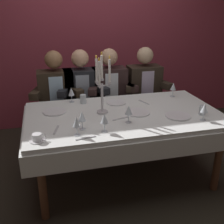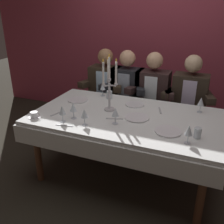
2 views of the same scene
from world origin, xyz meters
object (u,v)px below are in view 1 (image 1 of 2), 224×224
at_px(wine_glass_3, 173,87).
at_px(seated_diner_0, 56,92).
at_px(dinner_plate_2, 178,116).
at_px(coffee_cup_0, 37,138).
at_px(dining_table, 124,124).
at_px(wine_glass_2, 77,122).
at_px(candelabra, 102,87).
at_px(wine_glass_0, 129,111).
at_px(water_tumbler_0, 83,99).
at_px(wine_glass_4, 104,119).
at_px(seated_diner_2, 109,88).
at_px(wine_glass_6, 71,92).
at_px(dinner_plate_1, 137,112).
at_px(wine_glass_1, 82,117).
at_px(seated_diner_3, 144,86).
at_px(dinner_plate_3, 116,103).
at_px(water_tumbler_1, 202,110).
at_px(wine_glass_5, 204,109).
at_px(seated_diner_1, 81,90).
at_px(dinner_plate_0, 55,112).

relative_size(wine_glass_3, seated_diner_0, 0.13).
distance_m(dinner_plate_2, coffee_cup_0, 1.32).
distance_m(dining_table, wine_glass_2, 0.68).
distance_m(candelabra, wine_glass_2, 0.55).
relative_size(wine_glass_0, water_tumbler_0, 1.72).
bearing_deg(wine_glass_4, wine_glass_0, 28.47).
height_order(water_tumbler_0, seated_diner_2, seated_diner_2).
xyz_separation_m(dining_table, seated_diner_2, (0.06, 0.89, 0.11)).
bearing_deg(dining_table, candelabra, 165.43).
xyz_separation_m(wine_glass_2, seated_diner_0, (-0.09, 1.27, -0.12)).
bearing_deg(wine_glass_6, coffee_cup_0, -113.17).
bearing_deg(dinner_plate_1, wine_glass_1, -157.45).
xyz_separation_m(wine_glass_0, seated_diner_3, (0.56, 1.12, -0.12)).
bearing_deg(seated_diner_0, dinner_plate_3, -43.93).
bearing_deg(dinner_plate_3, wine_glass_2, -126.99).
relative_size(wine_glass_0, water_tumbler_1, 1.78).
distance_m(wine_glass_0, wine_glass_1, 0.43).
height_order(wine_glass_4, seated_diner_2, seated_diner_2).
xyz_separation_m(dinner_plate_3, wine_glass_5, (0.66, -0.65, 0.11)).
relative_size(seated_diner_0, seated_diner_1, 1.00).
height_order(wine_glass_1, seated_diner_2, seated_diner_2).
xyz_separation_m(dinner_plate_1, wine_glass_4, (-0.41, -0.34, 0.11)).
height_order(dining_table, seated_diner_3, seated_diner_3).
bearing_deg(coffee_cup_0, dinner_plate_2, 8.37).
xyz_separation_m(wine_glass_1, coffee_cup_0, (-0.38, -0.13, -0.09)).
bearing_deg(water_tumbler_1, seated_diner_2, 120.75).
relative_size(dining_table, seated_diner_1, 1.56).
xyz_separation_m(dinner_plate_0, seated_diner_1, (0.37, 0.70, -0.01)).
bearing_deg(candelabra, seated_diner_2, 72.02).
bearing_deg(wine_glass_1, wine_glass_5, -4.07).
relative_size(wine_glass_1, wine_glass_4, 1.00).
height_order(dinner_plate_0, wine_glass_3, wine_glass_3).
relative_size(dinner_plate_0, wine_glass_4, 1.41).
bearing_deg(dinner_plate_3, wine_glass_6, 161.70).
xyz_separation_m(dinner_plate_0, dinner_plate_1, (0.79, -0.22, 0.00)).
distance_m(wine_glass_2, seated_diner_2, 1.40).
bearing_deg(wine_glass_0, wine_glass_1, -174.32).
xyz_separation_m(water_tumbler_1, seated_diner_2, (-0.66, 1.11, -0.05)).
relative_size(dinner_plate_3, water_tumbler_1, 2.30).
xyz_separation_m(dining_table, dinner_plate_2, (0.47, -0.22, 0.13)).
xyz_separation_m(dinner_plate_1, water_tumbler_1, (0.60, -0.19, 0.04)).
relative_size(dinner_plate_1, seated_diner_2, 0.20).
height_order(wine_glass_1, water_tumbler_0, wine_glass_1).
relative_size(coffee_cup_0, seated_diner_0, 0.11).
height_order(wine_glass_1, seated_diner_3, seated_diner_3).
height_order(candelabra, wine_glass_5, candelabra).
distance_m(dining_table, wine_glass_3, 0.82).
height_order(dinner_plate_1, water_tumbler_1, water_tumbler_1).
bearing_deg(dinner_plate_0, wine_glass_6, 53.09).
bearing_deg(wine_glass_1, dinner_plate_0, 114.46).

